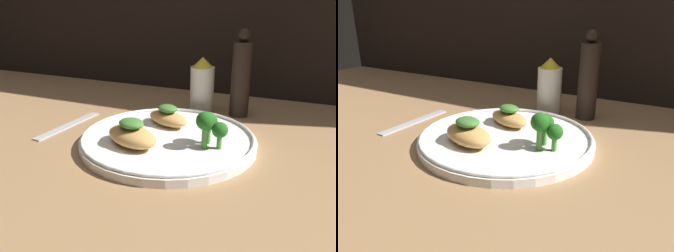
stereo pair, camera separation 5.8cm
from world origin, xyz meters
TOP-DOWN VIEW (x-y plane):
  - ground_plane at (0.00, 0.00)cm, footprint 180.00×180.00cm
  - plate at (0.00, 0.00)cm, footprint 31.48×31.48cm
  - grilled_meat_front at (-4.00, -5.96)cm, footprint 11.74×9.21cm
  - grilled_meat_middle at (-2.52, 5.55)cm, footprint 10.51×8.27cm
  - broccoli_bunch at (8.07, -1.37)cm, footprint 5.26×4.98cm
  - sauce_bottle at (-0.69, 21.13)cm, footprint 5.51×5.51cm
  - pepper_grinder at (8.13, 21.13)cm, footprint 4.21×4.21cm
  - fork at (-22.57, -0.12)cm, footprint 2.51×17.87cm

SIDE VIEW (x-z plane):
  - ground_plane at x=0.00cm, z-range -1.00..0.00cm
  - fork at x=-22.57cm, z-range 0.00..0.60cm
  - plate at x=0.00cm, z-range -0.01..1.99cm
  - grilled_meat_middle at x=-2.52cm, z-range 0.99..5.05cm
  - grilled_meat_front at x=-4.00cm, z-range 0.93..5.60cm
  - broccoli_bunch at x=8.07cm, z-range 2.12..8.47cm
  - sauce_bottle at x=-0.69cm, z-range -0.27..12.38cm
  - pepper_grinder at x=8.13cm, z-range -0.74..18.31cm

